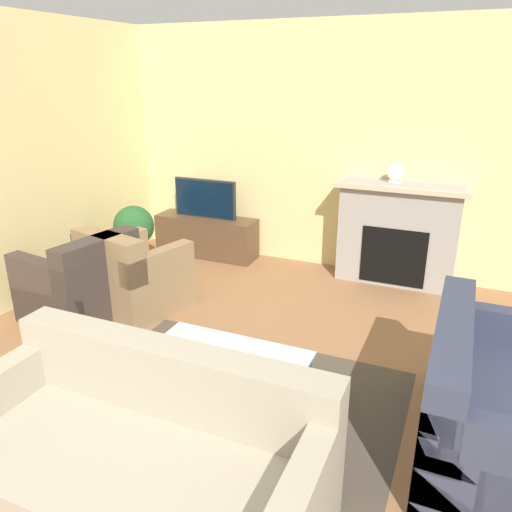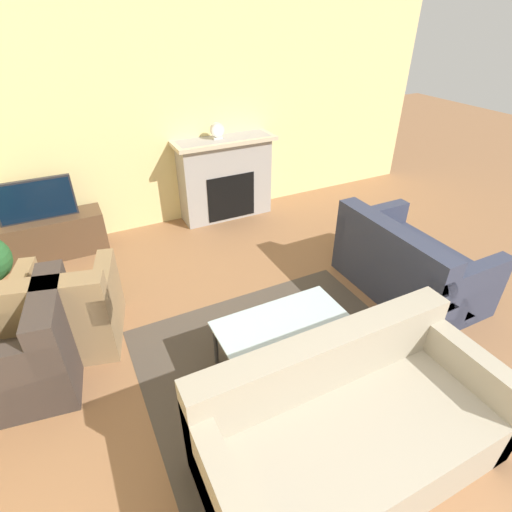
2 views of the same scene
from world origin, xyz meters
name	(u,v)px [view 1 (image 1 of 2)]	position (x,y,z in m)	size (l,w,h in m)	color
wall_back	(335,150)	(0.00, 4.79, 1.35)	(7.99, 0.06, 2.70)	beige
area_rug	(232,405)	(0.12, 1.88, 0.00)	(2.26, 1.80, 0.00)	#4C4238
fireplace	(398,231)	(0.79, 4.56, 0.57)	(1.34, 0.44, 1.09)	#9E9993
tv_stand	(207,236)	(-1.49, 4.49, 0.25)	(1.27, 0.38, 0.49)	brown
tv	(205,199)	(-1.49, 4.48, 0.73)	(0.80, 0.06, 0.47)	#232328
couch_sectional	(141,466)	(0.08, 0.92, 0.29)	(1.90, 0.92, 0.82)	#9E937F
couch_loveseat	(497,410)	(1.75, 2.12, 0.29)	(0.89, 1.42, 0.82)	#33384C
armchair_by_window	(82,287)	(-1.75, 2.55, 0.30)	(0.94, 0.96, 0.82)	#3D332D
armchair_accent	(134,280)	(-1.40, 2.87, 0.30)	(0.97, 0.95, 0.82)	#8C704C
coffee_table	(225,362)	(0.12, 1.80, 0.39)	(1.06, 0.60, 0.43)	#333338
potted_plant	(134,229)	(-2.00, 3.71, 0.49)	(0.46, 0.46, 0.76)	beige
mantel_clock	(396,173)	(0.71, 4.57, 1.20)	(0.17, 0.07, 0.20)	beige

